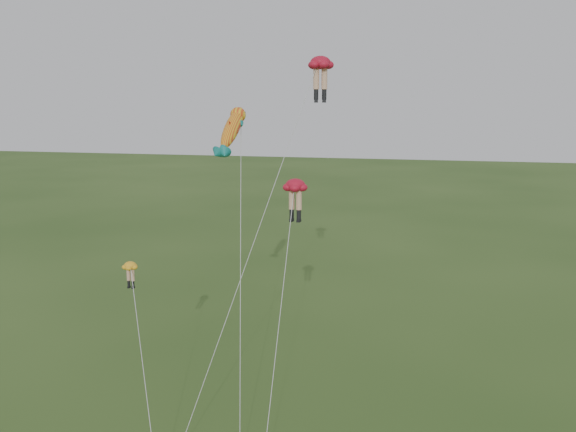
# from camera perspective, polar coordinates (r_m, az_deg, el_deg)

# --- Properties ---
(legs_kite_red_high) EXTENTS (6.30, 9.54, 19.20)m
(legs_kite_red_high) POSITION_cam_1_polar(r_m,az_deg,el_deg) (35.41, 2.72, 12.69)
(legs_kite_red_high) COLOR #AF1127
(legs_kite_red_high) RESTS_ON ground
(legs_kite_red_mid) EXTENTS (1.48, 7.80, 13.07)m
(legs_kite_red_mid) POSITION_cam_1_polar(r_m,az_deg,el_deg) (31.61, 0.59, 1.96)
(legs_kite_red_mid) COLOR #AF1127
(legs_kite_red_mid) RESTS_ON ground
(legs_kite_yellow) EXTENTS (4.74, 7.17, 8.51)m
(legs_kite_yellow) POSITION_cam_1_polar(r_m,az_deg,el_deg) (34.52, -13.72, -5.50)
(legs_kite_yellow) COLOR #F6AC1F
(legs_kite_yellow) RESTS_ON ground
(fish_kite) EXTENTS (2.92, 8.70, 16.78)m
(fish_kite) POSITION_cam_1_polar(r_m,az_deg,el_deg) (34.38, -4.96, 7.69)
(fish_kite) COLOR yellow
(fish_kite) RESTS_ON ground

